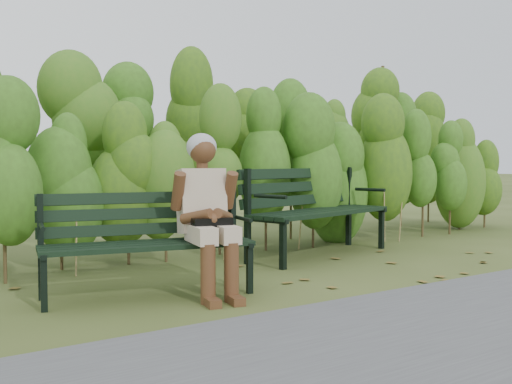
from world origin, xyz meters
TOP-DOWN VIEW (x-y plane):
  - ground at (0.00, 0.00)m, footprint 80.00×80.00m
  - footpath at (0.00, -2.20)m, footprint 60.00×2.50m
  - hedge_band at (0.00, 1.86)m, footprint 11.04×1.67m
  - leaf_litter at (-0.35, -0.15)m, footprint 5.62×2.08m
  - bench_left at (-1.22, 0.08)m, footprint 1.66×0.84m
  - bench_right at (1.11, 0.86)m, footprint 2.01×1.06m
  - seated_woman at (-0.83, -0.18)m, footprint 0.55×0.80m

SIDE VIEW (x-z plane):
  - ground at x=0.00m, z-range 0.00..0.00m
  - leaf_litter at x=-0.35m, z-range 0.00..0.01m
  - footpath at x=0.00m, z-range 0.00..0.01m
  - bench_left at x=-1.22m, z-range 0.07..0.87m
  - bench_right at x=1.11m, z-range 0.09..1.05m
  - seated_woman at x=-0.83m, z-range 0.07..1.32m
  - hedge_band at x=0.00m, z-range 0.05..2.47m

